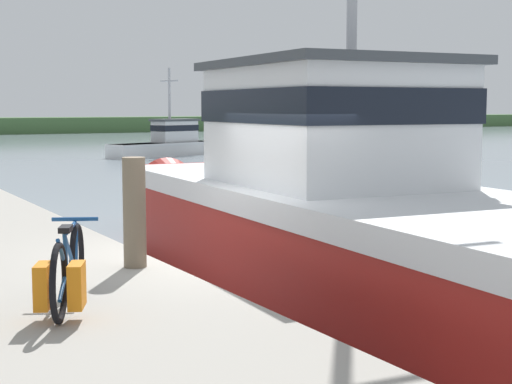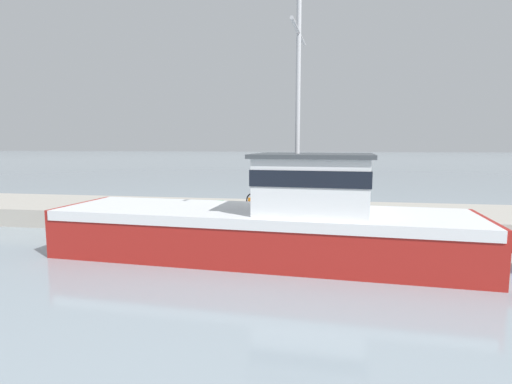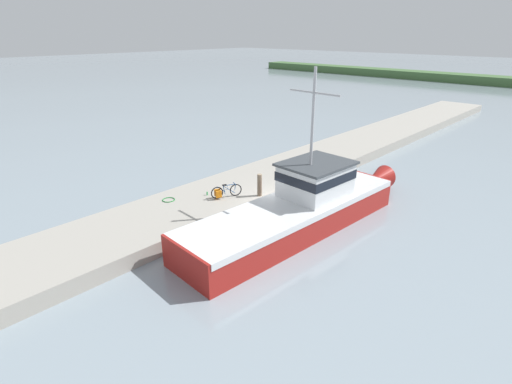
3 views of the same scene
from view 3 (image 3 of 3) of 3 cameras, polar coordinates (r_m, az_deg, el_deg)
ground_plane at (r=22.01m, az=3.18°, el=-3.01°), size 320.00×320.00×0.00m
dock_pier at (r=23.88m, az=-2.74°, el=0.07°), size 4.83×80.00×0.76m
fishing_boat_main at (r=20.15m, az=6.64°, el=-2.02°), size 4.09×15.27×7.84m
bicycle_touring at (r=21.94m, az=-4.63°, el=0.04°), size 0.85×1.64×0.77m
mooring_post at (r=22.05m, az=0.52°, el=1.00°), size 0.26×0.26×1.26m
hose_coil at (r=22.19m, az=-12.37°, el=-1.09°), size 0.68×0.68×0.04m
water_bottle_by_bike at (r=23.13m, az=-4.04°, el=0.62°), size 0.07×0.07×0.24m
water_bottle_on_curb at (r=22.48m, az=-7.00°, el=-0.21°), size 0.07×0.07×0.19m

